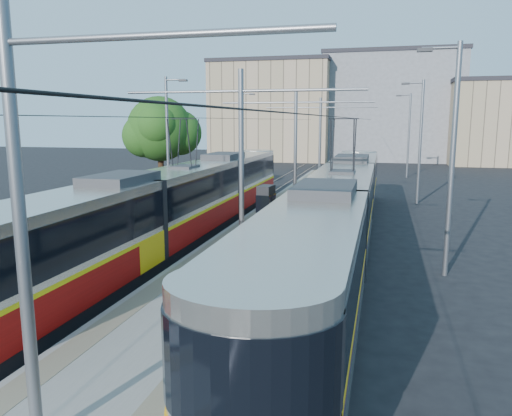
# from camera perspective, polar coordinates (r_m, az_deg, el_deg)

# --- Properties ---
(ground) EXTENTS (160.00, 160.00, 0.00)m
(ground) POSITION_cam_1_polar(r_m,az_deg,el_deg) (12.64, -11.99, -15.66)
(ground) COLOR black
(ground) RESTS_ON ground
(platform) EXTENTS (4.00, 50.00, 0.30)m
(platform) POSITION_cam_1_polar(r_m,az_deg,el_deg) (28.16, 3.38, -0.85)
(platform) COLOR gray
(platform) RESTS_ON ground
(tactile_strip_left) EXTENTS (0.70, 50.00, 0.01)m
(tactile_strip_left) POSITION_cam_1_polar(r_m,az_deg,el_deg) (28.44, 0.52, -0.41)
(tactile_strip_left) COLOR gray
(tactile_strip_left) RESTS_ON platform
(tactile_strip_right) EXTENTS (0.70, 50.00, 0.01)m
(tactile_strip_right) POSITION_cam_1_polar(r_m,az_deg,el_deg) (27.90, 6.31, -0.67)
(tactile_strip_right) COLOR gray
(tactile_strip_right) RESTS_ON platform
(rails) EXTENTS (8.71, 70.00, 0.03)m
(rails) POSITION_cam_1_polar(r_m,az_deg,el_deg) (28.19, 3.38, -1.12)
(rails) COLOR gray
(rails) RESTS_ON ground
(tram_left) EXTENTS (2.43, 29.05, 5.50)m
(tram_left) POSITION_cam_1_polar(r_m,az_deg,el_deg) (23.32, -8.08, 0.69)
(tram_left) COLOR black
(tram_left) RESTS_ON ground
(tram_right) EXTENTS (2.43, 31.30, 5.50)m
(tram_right) POSITION_cam_1_polar(r_m,az_deg,el_deg) (21.09, 9.72, 0.08)
(tram_right) COLOR black
(tram_right) RESTS_ON ground
(catenary) EXTENTS (9.20, 70.00, 7.00)m
(catenary) POSITION_cam_1_polar(r_m,az_deg,el_deg) (24.89, 2.23, 7.88)
(catenary) COLOR slate
(catenary) RESTS_ON platform
(street_lamps) EXTENTS (15.18, 38.22, 8.00)m
(street_lamps) POSITION_cam_1_polar(r_m,az_deg,el_deg) (31.63, 4.85, 7.67)
(street_lamps) COLOR slate
(street_lamps) RESTS_ON ground
(shelter) EXTENTS (0.72, 1.07, 2.24)m
(shelter) POSITION_cam_1_polar(r_m,az_deg,el_deg) (22.67, 1.15, -0.08)
(shelter) COLOR black
(shelter) RESTS_ON platform
(tree) EXTENTS (4.87, 4.50, 7.07)m
(tree) POSITION_cam_1_polar(r_m,az_deg,el_deg) (35.17, -10.37, 8.75)
(tree) COLOR #382314
(tree) RESTS_ON ground
(building_left) EXTENTS (16.32, 12.24, 13.53)m
(building_left) POSITION_cam_1_polar(r_m,az_deg,el_deg) (71.81, 2.09, 11.02)
(building_left) COLOR tan
(building_left) RESTS_ON ground
(building_centre) EXTENTS (18.36, 14.28, 14.60)m
(building_centre) POSITION_cam_1_polar(r_m,az_deg,el_deg) (74.20, 15.18, 11.07)
(building_centre) COLOR gray
(building_centre) RESTS_ON ground
(building_right) EXTENTS (14.28, 10.20, 10.44)m
(building_right) POSITION_cam_1_polar(r_m,az_deg,el_deg) (69.76, 26.86, 8.74)
(building_right) COLOR tan
(building_right) RESTS_ON ground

